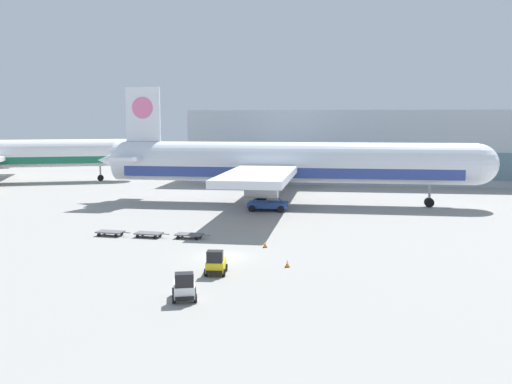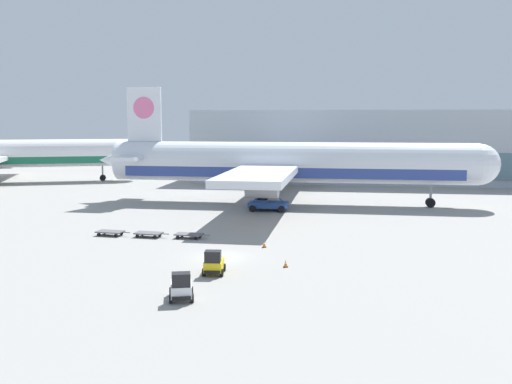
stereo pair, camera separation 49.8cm
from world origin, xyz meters
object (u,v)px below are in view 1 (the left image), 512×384
(airplane_main, at_px, (284,164))
(baggage_dolly_lead, at_px, (110,232))
(baggage_dolly_second, at_px, (149,234))
(scissor_lift_loader, at_px, (268,195))
(baggage_dolly_third, at_px, (189,235))
(baggage_tug_mid, at_px, (184,287))
(traffic_cone_far, at_px, (265,244))
(traffic_cone_near, at_px, (287,264))
(baggage_tug_foreground, at_px, (216,263))

(airplane_main, distance_m, baggage_dolly_lead, 30.71)
(baggage_dolly_second, bearing_deg, airplane_main, 71.24)
(scissor_lift_loader, xyz_separation_m, baggage_dolly_lead, (-14.53, -19.15, -1.73))
(baggage_dolly_second, distance_m, baggage_dolly_third, 4.34)
(baggage_tug_mid, distance_m, baggage_dolly_second, 21.84)
(traffic_cone_far, bearing_deg, baggage_dolly_second, 166.05)
(baggage_dolly_third, bearing_deg, traffic_cone_near, -37.02)
(airplane_main, distance_m, baggage_tug_mid, 45.96)
(baggage_dolly_lead, bearing_deg, baggage_tug_foreground, -37.48)
(baggage_dolly_lead, height_order, baggage_dolly_second, same)
(scissor_lift_loader, bearing_deg, baggage_dolly_lead, -126.37)
(scissor_lift_loader, distance_m, baggage_dolly_third, 20.31)
(baggage_tug_foreground, distance_m, traffic_cone_far, 10.44)
(airplane_main, relative_size, traffic_cone_far, 85.85)
(baggage_dolly_second, distance_m, traffic_cone_far, 12.95)
(airplane_main, distance_m, scissor_lift_loader, 7.57)
(scissor_lift_loader, distance_m, traffic_cone_far, 22.65)
(airplane_main, distance_m, baggage_tug_foreground, 39.28)
(airplane_main, bearing_deg, traffic_cone_far, -87.75)
(baggage_tug_mid, xyz_separation_m, traffic_cone_near, (6.23, 9.66, -0.58))
(baggage_dolly_second, bearing_deg, baggage_tug_foreground, -47.32)
(scissor_lift_loader, xyz_separation_m, traffic_cone_near, (5.02, -29.55, -1.82))
(baggage_tug_mid, xyz_separation_m, traffic_cone_far, (3.52, 16.75, -0.55))
(baggage_dolly_lead, xyz_separation_m, traffic_cone_far, (16.85, -3.30, -0.06))
(scissor_lift_loader, xyz_separation_m, baggage_tug_foreground, (-0.42, -32.52, -1.24))
(baggage_dolly_second, bearing_deg, scissor_lift_loader, 68.03)
(baggage_tug_mid, bearing_deg, baggage_tug_foreground, 157.26)
(airplane_main, relative_size, baggage_tug_mid, 21.26)
(traffic_cone_near, bearing_deg, baggage_tug_mid, -122.80)
(baggage_tug_mid, relative_size, baggage_dolly_second, 0.73)
(baggage_tug_foreground, distance_m, baggage_dolly_second, 16.45)
(scissor_lift_loader, height_order, baggage_dolly_third, scissor_lift_loader)
(traffic_cone_near, relative_size, traffic_cone_far, 0.90)
(scissor_lift_loader, relative_size, baggage_dolly_lead, 1.49)
(baggage_dolly_second, bearing_deg, traffic_cone_near, -27.81)
(baggage_tug_mid, distance_m, traffic_cone_far, 17.13)
(baggage_dolly_lead, bearing_deg, baggage_tug_mid, -50.44)
(baggage_tug_mid, relative_size, baggage_dolly_lead, 0.73)
(baggage_tug_mid, bearing_deg, airplane_main, 160.45)
(airplane_main, height_order, baggage_tug_mid, airplane_main)
(traffic_cone_far, bearing_deg, airplane_main, 91.43)
(traffic_cone_near, bearing_deg, traffic_cone_far, 110.87)
(baggage_tug_mid, bearing_deg, baggage_dolly_second, -171.56)
(airplane_main, bearing_deg, scissor_lift_loader, -103.19)
(baggage_dolly_lead, bearing_deg, baggage_dolly_second, 3.52)
(baggage_tug_foreground, xyz_separation_m, baggage_tug_mid, (-0.79, -6.69, 0.00))
(airplane_main, xyz_separation_m, baggage_dolly_lead, (-16.13, -25.55, -5.45))
(airplane_main, relative_size, traffic_cone_near, 95.73)
(baggage_dolly_lead, xyz_separation_m, baggage_dolly_third, (8.62, -0.20, 0.00))
(baggage_dolly_lead, bearing_deg, traffic_cone_near, -22.03)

